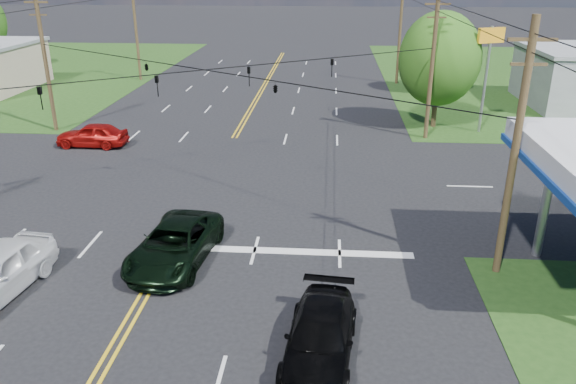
# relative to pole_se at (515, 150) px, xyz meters

# --- Properties ---
(ground) EXTENTS (280.00, 280.00, 0.00)m
(ground) POSITION_rel_pole_se_xyz_m (-13.00, 9.00, -4.92)
(ground) COLOR black
(ground) RESTS_ON ground
(stop_bar) EXTENTS (10.00, 0.50, 0.02)m
(stop_bar) POSITION_rel_pole_se_xyz_m (-8.00, 1.00, -4.92)
(stop_bar) COLOR silver
(stop_bar) RESTS_ON ground
(pole_se) EXTENTS (1.60, 0.28, 9.50)m
(pole_se) POSITION_rel_pole_se_xyz_m (0.00, 0.00, 0.00)
(pole_se) COLOR #402F1B
(pole_se) RESTS_ON ground
(pole_nw) EXTENTS (1.60, 0.28, 9.50)m
(pole_nw) POSITION_rel_pole_se_xyz_m (-26.00, 18.00, 0.00)
(pole_nw) COLOR #402F1B
(pole_nw) RESTS_ON ground
(pole_ne) EXTENTS (1.60, 0.28, 9.50)m
(pole_ne) POSITION_rel_pole_se_xyz_m (0.00, 18.00, 0.00)
(pole_ne) COLOR #402F1B
(pole_ne) RESTS_ON ground
(pole_left_far) EXTENTS (1.60, 0.28, 10.00)m
(pole_left_far) POSITION_rel_pole_se_xyz_m (-26.00, 37.00, 0.25)
(pole_left_far) COLOR #402F1B
(pole_left_far) RESTS_ON ground
(pole_right_far) EXTENTS (1.60, 0.28, 10.00)m
(pole_right_far) POSITION_rel_pole_se_xyz_m (0.00, 37.00, 0.25)
(pole_right_far) COLOR #402F1B
(pole_right_far) RESTS_ON ground
(span_wire_signals) EXTENTS (26.00, 18.00, 1.13)m
(span_wire_signals) POSITION_rel_pole_se_xyz_m (-13.00, 9.00, 1.08)
(span_wire_signals) COLOR black
(span_wire_signals) RESTS_ON ground
(power_lines) EXTENTS (26.04, 100.00, 0.64)m
(power_lines) POSITION_rel_pole_se_xyz_m (-13.00, 7.00, 3.68)
(power_lines) COLOR black
(power_lines) RESTS_ON ground
(tree_right_a) EXTENTS (5.70, 5.70, 8.18)m
(tree_right_a) POSITION_rel_pole_se_xyz_m (1.00, 21.00, -0.05)
(tree_right_a) COLOR #402F1B
(tree_right_a) RESTS_ON ground
(tree_right_b) EXTENTS (4.94, 4.94, 7.09)m
(tree_right_b) POSITION_rel_pole_se_xyz_m (3.50, 33.00, -0.70)
(tree_right_b) COLOR #402F1B
(tree_right_b) RESTS_ON ground
(pickup_dkgreen) EXTENTS (3.19, 5.86, 1.56)m
(pickup_dkgreen) POSITION_rel_pole_se_xyz_m (-12.50, -0.17, -4.14)
(pickup_dkgreen) COLOR black
(pickup_dkgreen) RESTS_ON ground
(suv_black) EXTENTS (2.48, 5.10, 1.43)m
(suv_black) POSITION_rel_pole_se_xyz_m (-6.67, -5.57, -4.20)
(suv_black) COLOR black
(suv_black) RESTS_ON ground
(sedan_red) EXTENTS (4.53, 1.87, 1.54)m
(sedan_red) POSITION_rel_pole_se_xyz_m (-21.85, 14.50, -4.15)
(sedan_red) COLOR #9D0E0B
(sedan_red) RESTS_ON ground
(polesign_ne) EXTENTS (1.93, 1.02, 7.23)m
(polesign_ne) POSITION_rel_pole_se_xyz_m (4.00, 19.83, 0.60)
(polesign_ne) COLOR #A5A5AA
(polesign_ne) RESTS_ON ground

